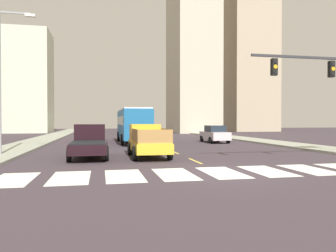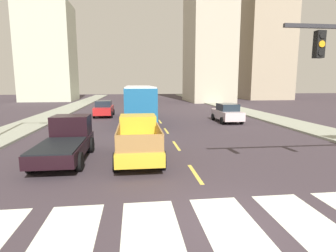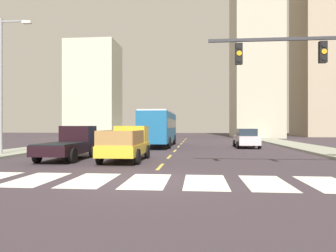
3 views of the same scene
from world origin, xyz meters
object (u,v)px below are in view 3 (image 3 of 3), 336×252
object	(u,v)px
pickup_stakebed	(127,144)
sedan_far	(246,138)
pickup_dark	(71,143)
streetlight_left	(3,80)
city_bus	(159,126)
sedan_near_right	(130,136)

from	to	relation	value
pickup_stakebed	sedan_far	world-z (taller)	pickup_stakebed
pickup_dark	sedan_far	distance (m)	16.13
pickup_stakebed	pickup_dark	size ratio (longest dim) A/B	1.00
streetlight_left	city_bus	bearing A→B (deg)	49.84
pickup_stakebed	sedan_far	xyz separation A→B (m)	(8.39, 11.25, -0.08)
city_bus	streetlight_left	size ratio (longest dim) A/B	1.20
sedan_far	streetlight_left	distance (m)	19.89
pickup_dark	sedan_far	size ratio (longest dim) A/B	1.18
pickup_stakebed	sedan_near_right	xyz separation A→B (m)	(-3.42, 16.94, -0.08)
pickup_stakebed	sedan_near_right	size ratio (longest dim) A/B	1.18
sedan_near_right	sedan_far	distance (m)	13.11
city_bus	sedan_near_right	world-z (taller)	city_bus
city_bus	sedan_far	world-z (taller)	city_bus
sedan_near_right	sedan_far	world-z (taller)	same
sedan_far	streetlight_left	size ratio (longest dim) A/B	0.49
city_bus	sedan_far	bearing A→B (deg)	-7.35
pickup_stakebed	sedan_far	size ratio (longest dim) A/B	1.18
pickup_dark	pickup_stakebed	bearing A→B (deg)	-3.92
pickup_dark	sedan_near_right	xyz separation A→B (m)	(0.04, 16.64, -0.06)
streetlight_left	pickup_dark	bearing A→B (deg)	-16.77
sedan_far	sedan_near_right	bearing A→B (deg)	151.77
sedan_far	pickup_stakebed	bearing A→B (deg)	-129.19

